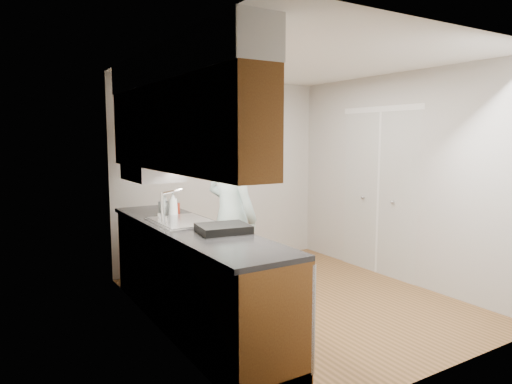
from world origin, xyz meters
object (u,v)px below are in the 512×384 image
soda_can (177,209)px  soap_bottle_a (173,204)px  person (231,205)px  dish_rack (223,228)px  soap_bottle_b (164,205)px  soap_bottle_c (165,204)px

soda_can → soap_bottle_a: bearing=-132.8°
soda_can → person: bearing=-34.3°
person → dish_rack: person is taller
soap_bottle_a → soda_can: soap_bottle_a is taller
person → soap_bottle_b: size_ratio=9.81×
soap_bottle_a → soap_bottle_b: (-0.05, 0.12, -0.02)m
soap_bottle_c → soap_bottle_a: bearing=-92.8°
person → soda_can: size_ratio=16.56×
soda_can → dish_rack: soda_can is taller
soap_bottle_c → dish_rack: 1.22m
soap_bottle_c → person: bearing=-45.0°
person → dish_rack: bearing=133.6°
person → soap_bottle_b: bearing=44.0°
dish_rack → soda_can: bearing=99.2°
soap_bottle_b → person: bearing=-32.5°
soap_bottle_b → soda_can: (0.12, -0.05, -0.04)m
soap_bottle_b → soap_bottle_c: 0.16m
dish_rack → soap_bottle_c: bearing=101.5°
soap_bottle_c → dish_rack: size_ratio=0.43×
soap_bottle_b → soap_bottle_c: bearing=66.4°
soap_bottle_a → dish_rack: soap_bottle_a is taller
soap_bottle_b → soap_bottle_c: soap_bottle_b is taller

